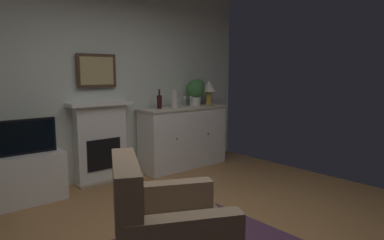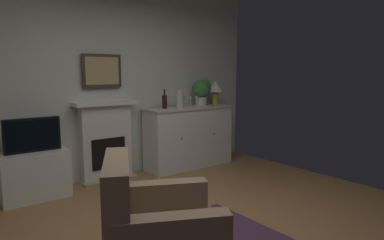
# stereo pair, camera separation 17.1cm
# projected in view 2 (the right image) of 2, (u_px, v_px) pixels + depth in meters

# --- Properties ---
(wall_rear) EXTENTS (5.21, 0.06, 2.89)m
(wall_rear) POSITION_uv_depth(u_px,v_px,m) (100.00, 76.00, 4.66)
(wall_rear) COLOR silver
(wall_rear) RESTS_ON ground_plane
(fireplace_unit) EXTENTS (0.87, 0.30, 1.10)m
(fireplace_unit) POSITION_uv_depth(u_px,v_px,m) (106.00, 141.00, 4.68)
(fireplace_unit) COLOR white
(fireplace_unit) RESTS_ON ground_plane
(framed_picture) EXTENTS (0.55, 0.04, 0.45)m
(framed_picture) POSITION_uv_depth(u_px,v_px,m) (102.00, 71.00, 4.58)
(framed_picture) COLOR #473323
(sideboard_cabinet) EXTENTS (1.46, 0.49, 0.96)m
(sideboard_cabinet) POSITION_uv_depth(u_px,v_px,m) (189.00, 137.00, 5.35)
(sideboard_cabinet) COLOR white
(sideboard_cabinet) RESTS_ON ground_plane
(table_lamp) EXTENTS (0.26, 0.26, 0.40)m
(table_lamp) POSITION_uv_depth(u_px,v_px,m) (215.00, 88.00, 5.57)
(table_lamp) COLOR #B79338
(table_lamp) RESTS_ON sideboard_cabinet
(wine_bottle) EXTENTS (0.08, 0.08, 0.29)m
(wine_bottle) POSITION_uv_depth(u_px,v_px,m) (165.00, 101.00, 5.04)
(wine_bottle) COLOR #331419
(wine_bottle) RESTS_ON sideboard_cabinet
(wine_glass_left) EXTENTS (0.07, 0.07, 0.16)m
(wine_glass_left) POSITION_uv_depth(u_px,v_px,m) (184.00, 99.00, 5.25)
(wine_glass_left) COLOR silver
(wine_glass_left) RESTS_ON sideboard_cabinet
(wine_glass_center) EXTENTS (0.07, 0.07, 0.16)m
(wine_glass_center) POSITION_uv_depth(u_px,v_px,m) (191.00, 99.00, 5.30)
(wine_glass_center) COLOR silver
(wine_glass_center) RESTS_ON sideboard_cabinet
(wine_glass_right) EXTENTS (0.07, 0.07, 0.16)m
(wine_glass_right) POSITION_uv_depth(u_px,v_px,m) (196.00, 99.00, 5.36)
(wine_glass_right) COLOR silver
(wine_glass_right) RESTS_ON sideboard_cabinet
(vase_decorative) EXTENTS (0.11, 0.11, 0.28)m
(vase_decorative) POSITION_uv_depth(u_px,v_px,m) (180.00, 99.00, 5.09)
(vase_decorative) COLOR beige
(vase_decorative) RESTS_ON sideboard_cabinet
(tv_cabinet) EXTENTS (0.75, 0.42, 0.57)m
(tv_cabinet) POSITION_uv_depth(u_px,v_px,m) (35.00, 175.00, 4.00)
(tv_cabinet) COLOR white
(tv_cabinet) RESTS_ON ground_plane
(tv_set) EXTENTS (0.62, 0.07, 0.40)m
(tv_set) POSITION_uv_depth(u_px,v_px,m) (32.00, 135.00, 3.92)
(tv_set) COLOR black
(tv_set) RESTS_ON tv_cabinet
(potted_plant_small) EXTENTS (0.30, 0.30, 0.43)m
(potted_plant_small) POSITION_uv_depth(u_px,v_px,m) (202.00, 90.00, 5.46)
(potted_plant_small) COLOR beige
(potted_plant_small) RESTS_ON sideboard_cabinet
(armchair) EXTENTS (1.06, 1.04, 0.92)m
(armchair) POSITION_uv_depth(u_px,v_px,m) (157.00, 233.00, 2.36)
(armchair) COLOR #8C7259
(armchair) RESTS_ON ground_plane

